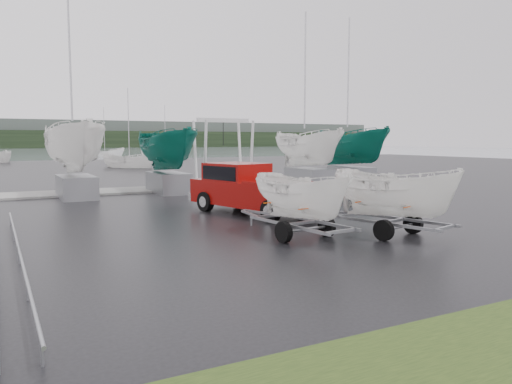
% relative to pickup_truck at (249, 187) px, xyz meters
% --- Properties ---
extents(ground_plane, '(120.00, 120.00, 0.00)m').
position_rel_pickup_truck_xyz_m(ground_plane, '(0.44, -2.63, -1.01)').
color(ground_plane, black).
rests_on(ground_plane, ground).
extents(lake, '(300.00, 300.00, 0.00)m').
position_rel_pickup_truck_xyz_m(lake, '(0.44, 97.37, -1.01)').
color(lake, gray).
rests_on(lake, ground).
extents(dock, '(30.00, 3.00, 0.12)m').
position_rel_pickup_truck_xyz_m(dock, '(0.44, 10.37, -0.96)').
color(dock, gray).
rests_on(dock, ground).
extents(treeline, '(300.00, 8.00, 6.00)m').
position_rel_pickup_truck_xyz_m(treeline, '(0.44, 167.37, 1.99)').
color(treeline, black).
rests_on(treeline, ground).
extents(far_hill, '(300.00, 6.00, 10.00)m').
position_rel_pickup_truck_xyz_m(far_hill, '(0.44, 175.37, 3.99)').
color(far_hill, '#4C5651').
rests_on(far_hill, ground).
extents(pickup_truck, '(3.39, 6.11, 1.93)m').
position_rel_pickup_truck_xyz_m(pickup_truck, '(0.00, 0.00, 0.00)').
color(pickup_truck, '#790806').
rests_on(pickup_truck, ground).
extents(trailer_hitched, '(2.07, 3.78, 4.64)m').
position_rel_pickup_truck_xyz_m(trailer_hitched, '(1.66, -6.17, 1.52)').
color(trailer_hitched, gray).
rests_on(trailer_hitched, ground).
extents(trailer_parked, '(1.84, 3.71, 4.33)m').
position_rel_pickup_truck_xyz_m(trailer_parked, '(-0.93, -5.20, 1.36)').
color(trailer_parked, gray).
rests_on(trailer_parked, ground).
extents(boat_hoist, '(3.30, 2.18, 4.12)m').
position_rel_pickup_truck_xyz_m(boat_hoist, '(3.59, 10.37, 1.66)').
color(boat_hoist, silver).
rests_on(boat_hoist, ground).
extents(keelboat_0, '(2.59, 3.20, 10.76)m').
position_rel_pickup_truck_xyz_m(keelboat_0, '(-5.19, 8.37, 3.11)').
color(keelboat_0, gray).
rests_on(keelboat_0, ground).
extents(keelboat_1, '(2.32, 3.20, 7.26)m').
position_rel_pickup_truck_xyz_m(keelboat_1, '(-0.47, 8.57, 2.66)').
color(keelboat_1, gray).
rests_on(keelboat_1, ground).
extents(keelboat_2, '(2.37, 3.20, 10.54)m').
position_rel_pickup_truck_xyz_m(keelboat_2, '(8.41, 8.37, 2.76)').
color(keelboat_2, gray).
rests_on(keelboat_2, ground).
extents(keelboat_3, '(2.50, 3.20, 10.67)m').
position_rel_pickup_truck_xyz_m(keelboat_3, '(11.96, 8.67, 2.97)').
color(keelboat_3, gray).
rests_on(keelboat_3, ground).
extents(mast_rack_0, '(0.56, 6.50, 0.06)m').
position_rel_pickup_truck_xyz_m(mast_rack_0, '(-8.56, -1.63, -0.66)').
color(mast_rack_0, gray).
rests_on(mast_rack_0, ground).
extents(mast_rack_1, '(0.56, 6.50, 0.06)m').
position_rel_pickup_truck_xyz_m(mast_rack_1, '(-8.56, -7.63, -0.66)').
color(mast_rack_1, gray).
rests_on(mast_rack_1, ground).
extents(moored_boat_1, '(2.78, 2.84, 11.19)m').
position_rel_pickup_truck_xyz_m(moored_boat_1, '(-7.90, 54.27, -1.00)').
color(moored_boat_1, white).
rests_on(moored_boat_1, ground).
extents(moored_boat_2, '(3.44, 3.45, 11.22)m').
position_rel_pickup_truck_xyz_m(moored_boat_2, '(3.63, 33.91, -1.00)').
color(moored_boat_2, white).
rests_on(moored_boat_2, ground).
extents(moored_boat_3, '(3.86, 3.83, 11.72)m').
position_rel_pickup_truck_xyz_m(moored_boat_3, '(14.49, 56.12, -1.00)').
color(moored_boat_3, white).
rests_on(moored_boat_3, ground).
extents(moored_boat_5, '(2.62, 2.57, 11.13)m').
position_rel_pickup_truck_xyz_m(moored_boat_5, '(7.39, 65.66, -1.00)').
color(moored_boat_5, white).
rests_on(moored_boat_5, ground).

